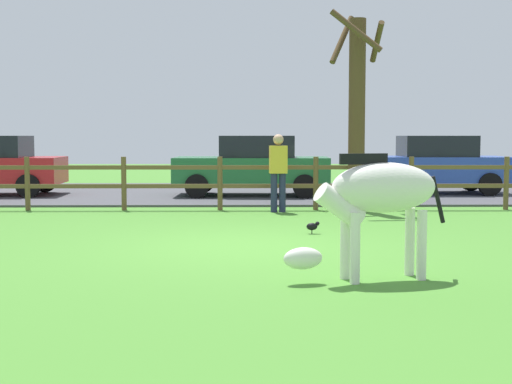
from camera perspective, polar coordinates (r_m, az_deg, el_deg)
name	(u,v)px	position (r m, az deg, el deg)	size (l,w,h in m)	color
ground_plane	(249,246)	(10.32, -0.58, -4.37)	(60.00, 60.00, 0.00)	#47842D
parking_asphalt	(248,193)	(19.56, -0.68, -0.07)	(28.00, 7.40, 0.05)	#47474C
paddock_fence	(220,179)	(15.24, -2.93, 1.02)	(20.89, 0.11, 1.16)	brown
bare_tree	(357,108)	(15.29, 8.17, 6.77)	(1.15, 1.29, 4.23)	#513A23
zebra	(377,197)	(7.91, 9.77, -0.42)	(1.90, 0.78, 1.41)	white
crow_on_grass	(313,226)	(11.59, 4.61, -2.78)	(0.21, 0.10, 0.20)	black
parked_car_green	(253,165)	(18.39, -0.24, 2.19)	(4.06, 2.00, 1.56)	#236B38
parked_car_blue	(432,164)	(19.68, 14.06, 2.21)	(4.04, 1.95, 1.56)	#2D4CAD
visitor_near_fence	(278,169)	(14.79, 1.81, 1.86)	(0.38, 0.26, 1.64)	#232847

